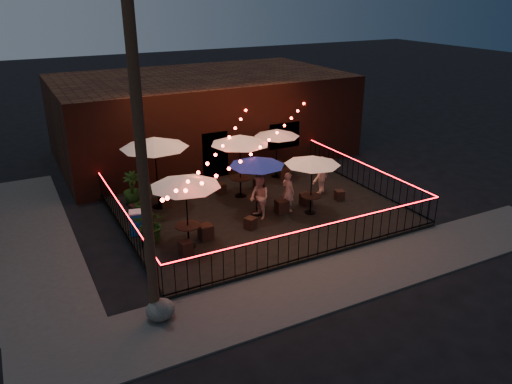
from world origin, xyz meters
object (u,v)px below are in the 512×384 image
(cooler, at_px, (139,222))
(cafe_table_1, at_px, (154,143))
(cafe_table_4, at_px, (312,161))
(boulder, at_px, (160,310))
(utility_pole, at_px, (143,174))
(cafe_table_0, at_px, (185,182))
(cafe_table_3, at_px, (240,140))
(cafe_table_5, at_px, (277,133))
(cafe_table_2, at_px, (257,162))

(cooler, bearing_deg, cafe_table_1, 70.06)
(cafe_table_4, distance_m, boulder, 7.97)
(cooler, bearing_deg, utility_pole, -86.79)
(cafe_table_4, relative_size, cooler, 2.84)
(utility_pole, bearing_deg, cafe_table_0, 56.17)
(cafe_table_4, height_order, cooler, cafe_table_4)
(cafe_table_1, relative_size, cafe_table_3, 1.22)
(cafe_table_3, height_order, boulder, cafe_table_3)
(cafe_table_4, bearing_deg, cafe_table_5, 78.54)
(utility_pole, height_order, boulder, utility_pole)
(utility_pole, bearing_deg, cafe_table_1, 71.87)
(boulder, bearing_deg, cafe_table_3, 49.56)
(cooler, relative_size, boulder, 1.01)
(cooler, bearing_deg, cafe_table_3, 31.35)
(cafe_table_1, relative_size, cafe_table_4, 1.34)
(cafe_table_5, bearing_deg, cafe_table_3, -151.80)
(cafe_table_2, height_order, cafe_table_5, cafe_table_2)
(utility_pole, bearing_deg, cafe_table_3, 48.55)
(cafe_table_1, distance_m, cafe_table_4, 5.78)
(cafe_table_3, bearing_deg, cooler, -162.67)
(cafe_table_0, distance_m, cafe_table_4, 4.96)
(cooler, bearing_deg, boulder, -85.39)
(cafe_table_2, relative_size, cafe_table_3, 0.97)
(cafe_table_4, bearing_deg, cafe_table_1, 147.09)
(cafe_table_1, bearing_deg, cafe_table_5, 8.36)
(cafe_table_2, height_order, cafe_table_3, cafe_table_3)
(cafe_table_1, bearing_deg, utility_pole, -108.13)
(utility_pole, distance_m, cafe_table_0, 4.01)
(cafe_table_5, bearing_deg, utility_pole, -136.48)
(cafe_table_3, xyz_separation_m, cooler, (-4.51, -1.41, -1.91))
(cafe_table_2, bearing_deg, utility_pole, -140.51)
(cafe_table_4, bearing_deg, utility_pole, -153.79)
(cafe_table_5, bearing_deg, cafe_table_4, -101.46)
(cafe_table_0, relative_size, cafe_table_2, 1.03)
(cafe_table_2, relative_size, boulder, 3.08)
(cafe_table_0, relative_size, cooler, 3.13)
(cafe_table_1, height_order, cooler, cafe_table_1)
(cafe_table_1, xyz_separation_m, cafe_table_4, (4.84, -3.13, -0.49))
(cafe_table_3, distance_m, cooler, 5.09)
(cafe_table_0, bearing_deg, boulder, -121.63)
(cooler, bearing_deg, cafe_table_5, 35.31)
(cafe_table_5, bearing_deg, cooler, -158.71)
(cafe_table_1, relative_size, boulder, 3.88)
(cafe_table_2, bearing_deg, boulder, -139.28)
(cafe_table_4, bearing_deg, cafe_table_0, -175.49)
(cafe_table_1, bearing_deg, cafe_table_2, -37.48)
(utility_pole, height_order, cafe_table_0, utility_pole)
(cafe_table_5, bearing_deg, cafe_table_2, -129.88)
(utility_pole, distance_m, boulder, 3.68)
(cafe_table_0, relative_size, cafe_table_5, 1.04)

